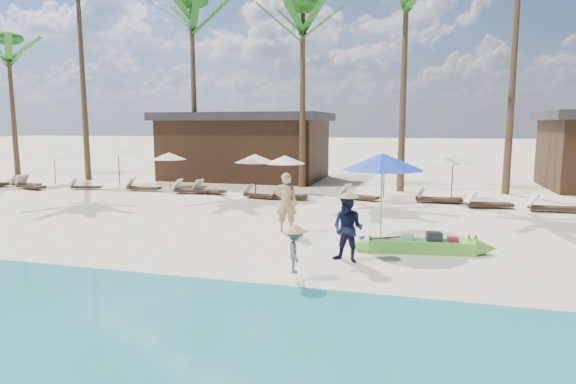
# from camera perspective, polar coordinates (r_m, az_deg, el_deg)

# --- Properties ---
(ground) EXTENTS (240.00, 240.00, 0.00)m
(ground) POSITION_cam_1_polar(r_m,az_deg,el_deg) (13.24, 1.10, -7.56)
(ground) COLOR beige
(ground) RESTS_ON ground
(wet_sand_strip) EXTENTS (240.00, 4.50, 0.01)m
(wet_sand_strip) POSITION_cam_1_polar(r_m,az_deg,el_deg) (8.76, -7.36, -15.96)
(wet_sand_strip) COLOR tan
(wet_sand_strip) RESTS_ON ground
(green_canoe) EXTENTS (4.60, 1.04, 0.59)m
(green_canoe) POSITION_cam_1_polar(r_m,az_deg,el_deg) (14.02, 15.41, -6.14)
(green_canoe) COLOR #6DDA42
(green_canoe) RESTS_ON ground
(tourist) EXTENTS (0.76, 0.53, 1.99)m
(tourist) POSITION_cam_1_polar(r_m,az_deg,el_deg) (15.89, -0.22, -1.26)
(tourist) COLOR tan
(tourist) RESTS_ON ground
(vendor_green) EXTENTS (1.01, 0.88, 1.76)m
(vendor_green) POSITION_cam_1_polar(r_m,az_deg,el_deg) (12.58, 7.11, -4.32)
(vendor_green) COLOR #141637
(vendor_green) RESTS_ON ground
(vendor_yellow) EXTENTS (0.56, 0.74, 1.02)m
(vendor_yellow) POSITION_cam_1_polar(r_m,az_deg,el_deg) (11.06, 0.86, -7.00)
(vendor_yellow) COLOR gray
(vendor_yellow) RESTS_ON ground
(blue_umbrella) EXTENTS (2.51, 2.51, 2.70)m
(blue_umbrella) POSITION_cam_1_polar(r_m,az_deg,el_deg) (14.86, 11.13, 3.56)
(blue_umbrella) COLOR #99999E
(blue_umbrella) RESTS_ON ground
(resort_parasol_1) EXTENTS (1.80, 1.80, 1.86)m
(resort_parasol_1) POSITION_cam_1_polar(r_m,az_deg,el_deg) (31.68, -25.99, 3.79)
(resort_parasol_1) COLOR #362116
(resort_parasol_1) RESTS_ON ground
(lounger_1_left) EXTENTS (1.73, 0.71, 0.57)m
(lounger_1_left) POSITION_cam_1_polar(r_m,az_deg,el_deg) (31.58, -28.77, 0.90)
(lounger_1_left) COLOR #362116
(lounger_1_left) RESTS_ON ground
(lounger_1_right) EXTENTS (2.06, 1.10, 0.67)m
(lounger_1_right) POSITION_cam_1_polar(r_m,az_deg,el_deg) (30.25, -28.30, 0.72)
(lounger_1_right) COLOR #362116
(lounger_1_right) RESTS_ON ground
(resort_parasol_2) EXTENTS (2.23, 2.23, 2.30)m
(resort_parasol_2) POSITION_cam_1_polar(r_m,az_deg,el_deg) (29.65, -19.48, 4.69)
(resort_parasol_2) COLOR #362116
(resort_parasol_2) RESTS_ON ground
(lounger_2_left) EXTENTS (1.73, 1.00, 0.56)m
(lounger_2_left) POSITION_cam_1_polar(r_m,az_deg,el_deg) (28.78, -22.98, 0.65)
(lounger_2_left) COLOR #362116
(lounger_2_left) RESTS_ON ground
(resort_parasol_3) EXTENTS (1.94, 1.94, 1.99)m
(resort_parasol_3) POSITION_cam_1_polar(r_m,az_deg,el_deg) (27.89, -13.90, 4.16)
(resort_parasol_3) COLOR #362116
(resort_parasol_3) RESTS_ON ground
(lounger_3_left) EXTENTS (1.91, 0.74, 0.63)m
(lounger_3_left) POSITION_cam_1_polar(r_m,az_deg,el_deg) (27.15, -16.93, 0.58)
(lounger_3_left) COLOR #362116
(lounger_3_left) RESTS_ON ground
(lounger_3_right) EXTENTS (1.97, 0.73, 0.66)m
(lounger_3_right) POSITION_cam_1_polar(r_m,az_deg,el_deg) (25.43, -11.59, 0.30)
(lounger_3_right) COLOR #362116
(lounger_3_right) RESTS_ON ground
(resort_parasol_4) EXTENTS (2.05, 2.05, 2.11)m
(resort_parasol_4) POSITION_cam_1_polar(r_m,az_deg,el_deg) (23.76, -3.90, 4.00)
(resort_parasol_4) COLOR #362116
(resort_parasol_4) RESTS_ON ground
(lounger_4_left) EXTENTS (1.92, 0.96, 0.62)m
(lounger_4_left) POSITION_cam_1_polar(r_m,az_deg,el_deg) (25.23, -9.50, 0.27)
(lounger_4_left) COLOR #362116
(lounger_4_left) RESTS_ON ground
(lounger_4_right) EXTENTS (1.79, 0.86, 0.58)m
(lounger_4_right) POSITION_cam_1_polar(r_m,az_deg,el_deg) (23.34, -3.58, -0.29)
(lounger_4_right) COLOR #362116
(lounger_4_right) RESTS_ON ground
(resort_parasol_5) EXTENTS (2.00, 2.00, 2.06)m
(resort_parasol_5) POSITION_cam_1_polar(r_m,az_deg,el_deg) (23.51, -0.37, 3.86)
(resort_parasol_5) COLOR #362116
(resort_parasol_5) RESTS_ON ground
(lounger_5_left) EXTENTS (1.75, 0.62, 0.59)m
(lounger_5_left) POSITION_cam_1_polar(r_m,az_deg,el_deg) (22.87, -0.07, -0.44)
(lounger_5_left) COLOR #362116
(lounger_5_left) RESTS_ON ground
(resort_parasol_6) EXTENTS (1.76, 1.76, 1.82)m
(resort_parasol_6) POSITION_cam_1_polar(r_m,az_deg,el_deg) (23.72, 11.35, 3.21)
(resort_parasol_6) COLOR #362116
(resort_parasol_6) RESTS_ON ground
(lounger_6_left) EXTENTS (1.98, 1.17, 0.64)m
(lounger_6_left) POSITION_cam_1_polar(r_m,az_deg,el_deg) (23.10, 8.23, -0.39)
(lounger_6_left) COLOR #362116
(lounger_6_left) RESTS_ON ground
(lounger_6_right) EXTENTS (1.98, 0.67, 0.67)m
(lounger_6_right) POSITION_cam_1_polar(r_m,az_deg,el_deg) (22.96, 16.88, -0.69)
(lounger_6_right) COLOR #362116
(lounger_6_right) RESTS_ON ground
(resort_parasol_7) EXTENTS (2.10, 2.10, 2.16)m
(resort_parasol_7) POSITION_cam_1_polar(r_m,az_deg,el_deg) (23.98, 18.99, 3.74)
(resort_parasol_7) COLOR #362116
(resort_parasol_7) RESTS_ON ground
(lounger_7_left) EXTENTS (1.99, 0.67, 0.67)m
(lounger_7_left) POSITION_cam_1_polar(r_m,az_deg,el_deg) (23.06, 17.31, -0.66)
(lounger_7_left) COLOR #362116
(lounger_7_left) RESTS_ON ground
(lounger_7_right) EXTENTS (2.03, 0.95, 0.66)m
(lounger_7_right) POSITION_cam_1_polar(r_m,az_deg,el_deg) (22.26, 22.43, -1.22)
(lounger_7_right) COLOR #362116
(lounger_7_right) RESTS_ON ground
(lounger_8_left) EXTENTS (1.97, 0.68, 0.66)m
(lounger_8_left) POSITION_cam_1_polar(r_m,az_deg,el_deg) (22.45, 28.60, -1.52)
(lounger_8_left) COLOR #362116
(lounger_8_left) RESTS_ON ground
(palm_0) EXTENTS (2.08, 2.08, 9.90)m
(palm_0) POSITION_cam_1_polar(r_m,az_deg,el_deg) (39.60, -30.19, 13.55)
(palm_0) COLOR brown
(palm_0) RESTS_ON ground
(palm_1) EXTENTS (2.08, 2.08, 13.60)m
(palm_1) POSITION_cam_1_polar(r_m,az_deg,el_deg) (34.37, -23.58, 19.56)
(palm_1) COLOR brown
(palm_1) RESTS_ON ground
(palm_2) EXTENTS (2.08, 2.08, 11.33)m
(palm_2) POSITION_cam_1_polar(r_m,az_deg,el_deg) (31.14, -11.31, 18.26)
(palm_2) COLOR brown
(palm_2) RESTS_ON ground
(palm_3) EXTENTS (2.08, 2.08, 10.52)m
(palm_3) POSITION_cam_1_polar(r_m,az_deg,el_deg) (27.88, 1.77, 18.38)
(palm_3) COLOR brown
(palm_3) RESTS_ON ground
(palm_4) EXTENTS (2.08, 2.08, 11.70)m
(palm_4) POSITION_cam_1_polar(r_m,az_deg,el_deg) (27.05, 13.81, 20.37)
(palm_4) COLOR brown
(palm_4) RESTS_ON ground
(pavilion_west) EXTENTS (10.80, 6.60, 4.30)m
(pavilion_west) POSITION_cam_1_polar(r_m,az_deg,el_deg) (31.91, -5.05, 5.52)
(pavilion_west) COLOR #362116
(pavilion_west) RESTS_ON ground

